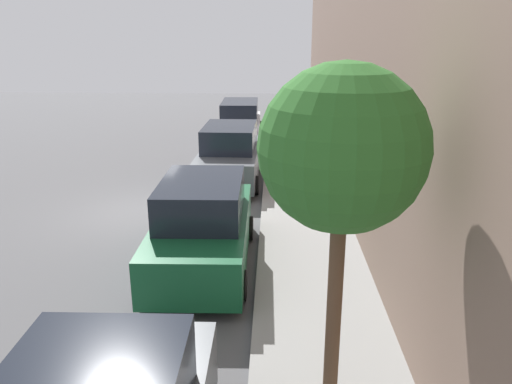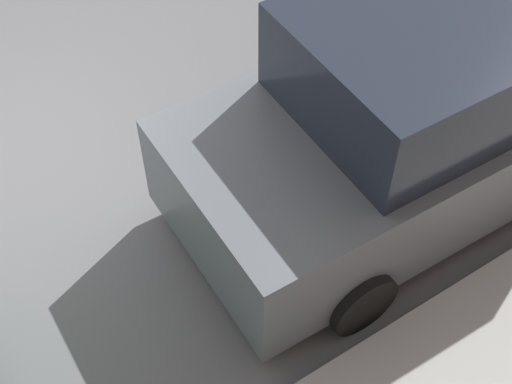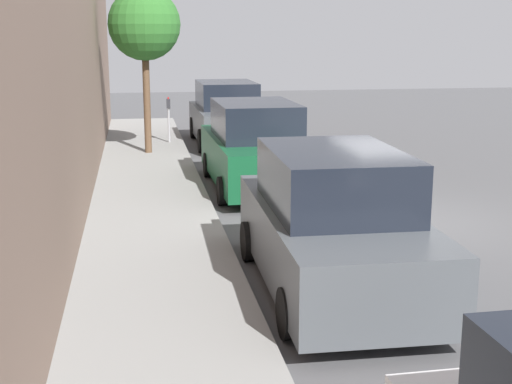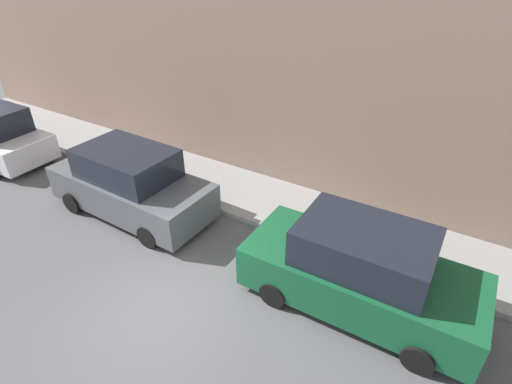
{
  "view_description": "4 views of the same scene",
  "coord_description": "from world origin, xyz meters",
  "px_view_note": "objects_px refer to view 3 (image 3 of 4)",
  "views": [
    {
      "loc": [
        3.83,
        -13.53,
        4.99
      ],
      "look_at": [
        3.38,
        -1.06,
        1.0
      ],
      "focal_mm": 35.0,
      "sensor_mm": 36.0,
      "label": 1
    },
    {
      "loc": [
        5.32,
        -0.52,
        5.26
      ],
      "look_at": [
        2.34,
        1.4,
        1.0
      ],
      "focal_mm": 50.0,
      "sensor_mm": 36.0,
      "label": 2
    },
    {
      "loc": [
        4.94,
        12.43,
        3.55
      ],
      "look_at": [
        3.08,
        1.37,
        1.0
      ],
      "focal_mm": 50.0,
      "sensor_mm": 36.0,
      "label": 3
    },
    {
      "loc": [
        -4.0,
        -4.74,
        6.62
      ],
      "look_at": [
        3.7,
        0.01,
        1.0
      ],
      "focal_mm": 28.0,
      "sensor_mm": 36.0,
      "label": 4
    }
  ],
  "objects_px": {
    "parked_suv_nearest": "(227,115)",
    "parked_suv_third": "(333,225)",
    "street_tree": "(144,25)",
    "parked_suv_second": "(255,148)",
    "parking_meter_near": "(169,115)"
  },
  "relations": [
    {
      "from": "parked_suv_second",
      "to": "street_tree",
      "type": "height_order",
      "value": "street_tree"
    },
    {
      "from": "parked_suv_nearest",
      "to": "parked_suv_third",
      "type": "height_order",
      "value": "same"
    },
    {
      "from": "parked_suv_nearest",
      "to": "street_tree",
      "type": "relative_size",
      "value": 1.06
    },
    {
      "from": "parked_suv_second",
      "to": "parking_meter_near",
      "type": "distance_m",
      "value": 6.54
    },
    {
      "from": "parked_suv_third",
      "to": "parked_suv_second",
      "type": "bearing_deg",
      "value": -90.27
    },
    {
      "from": "parked_suv_nearest",
      "to": "parked_suv_third",
      "type": "xyz_separation_m",
      "value": [
        0.21,
        13.25,
        0.0
      ]
    },
    {
      "from": "parked_suv_nearest",
      "to": "street_tree",
      "type": "height_order",
      "value": "street_tree"
    },
    {
      "from": "parked_suv_third",
      "to": "street_tree",
      "type": "relative_size",
      "value": 1.06
    },
    {
      "from": "parked_suv_second",
      "to": "street_tree",
      "type": "relative_size",
      "value": 1.06
    },
    {
      "from": "parking_meter_near",
      "to": "parked_suv_second",
      "type": "bearing_deg",
      "value": 104.68
    },
    {
      "from": "parked_suv_nearest",
      "to": "parked_suv_second",
      "type": "bearing_deg",
      "value": 88.43
    },
    {
      "from": "parked_suv_third",
      "to": "street_tree",
      "type": "bearing_deg",
      "value": -78.34
    },
    {
      "from": "parked_suv_second",
      "to": "parked_suv_third",
      "type": "relative_size",
      "value": 1.0
    },
    {
      "from": "parked_suv_nearest",
      "to": "parked_suv_third",
      "type": "bearing_deg",
      "value": 89.09
    },
    {
      "from": "parked_suv_second",
      "to": "street_tree",
      "type": "distance_m",
      "value": 5.79
    }
  ]
}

